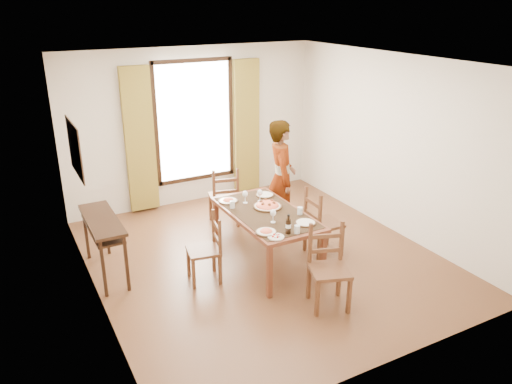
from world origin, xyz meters
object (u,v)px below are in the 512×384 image
pasta_platter (267,204)px  console_table (102,227)px  dining_table (266,217)px  man (281,178)px

pasta_platter → console_table: bearing=164.2°
console_table → dining_table: 2.14m
console_table → man: 2.67m
dining_table → pasta_platter: 0.20m
console_table → dining_table: bearing=-19.8°
dining_table → man: man is taller
console_table → pasta_platter: size_ratio=3.00×
console_table → man: man is taller
pasta_platter → dining_table: bearing=-124.6°
dining_table → man: 0.99m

